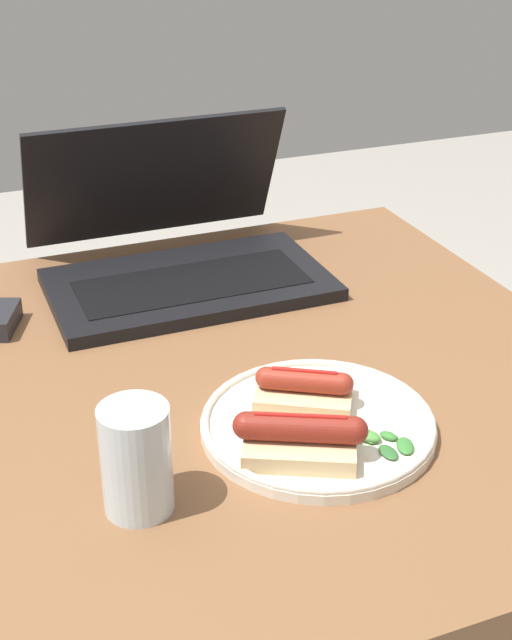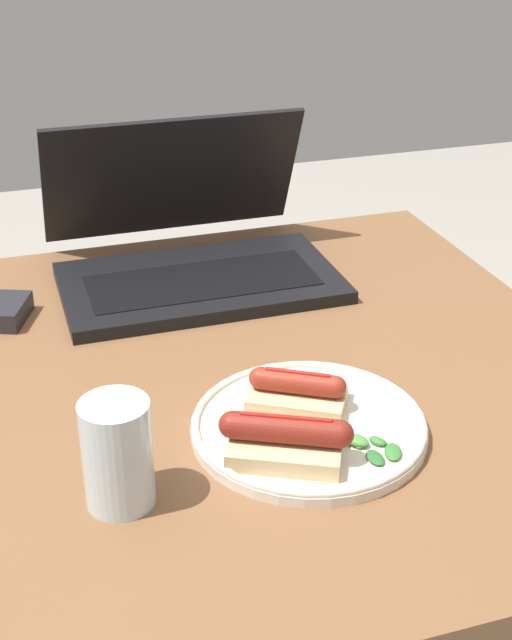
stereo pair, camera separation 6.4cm
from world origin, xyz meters
The scene contains 7 objects.
desk centered at (0.00, 0.00, 0.68)m, with size 1.08×0.85×0.77m.
laptop centered at (0.13, 0.28, 0.81)m, with size 0.38×0.31×0.21m.
plate centered at (0.15, -0.14, 0.78)m, with size 0.24×0.24×0.02m.
sausage_toast_left centered at (0.15, -0.10, 0.80)m, with size 0.12×0.11×0.04m.
sausage_toast_middle centered at (0.11, -0.19, 0.80)m, with size 0.13×0.11×0.05m.
salad_pile centered at (0.19, -0.20, 0.78)m, with size 0.06×0.06×0.01m.
drinking_glass centered at (-0.05, -0.19, 0.82)m, with size 0.06×0.06×0.11m.
Camera 1 is at (-0.19, -0.83, 1.30)m, focal length 50.00 mm.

